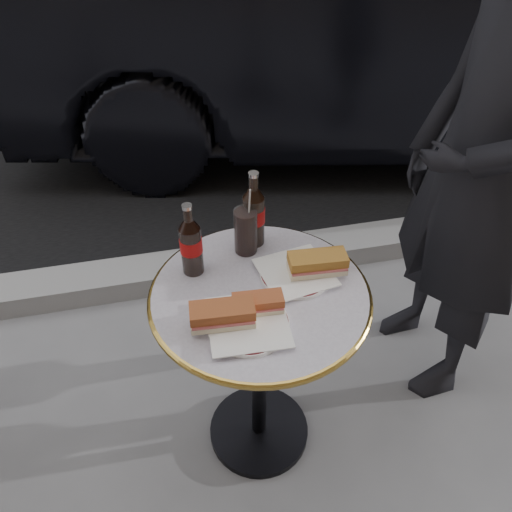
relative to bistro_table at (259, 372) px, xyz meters
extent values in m
plane|color=slate|center=(0.00, 0.00, -0.37)|extent=(80.00, 80.00, 0.00)
cube|color=black|center=(0.00, 5.00, -0.36)|extent=(40.00, 8.00, 0.00)
cube|color=gray|center=(0.00, 0.90, -0.32)|extent=(40.00, 0.20, 0.12)
cylinder|color=white|center=(-0.06, -0.12, 0.37)|extent=(0.26, 0.26, 0.01)
cylinder|color=white|center=(0.11, 0.04, 0.37)|extent=(0.21, 0.21, 0.01)
cube|color=#994C27|center=(-0.12, -0.10, 0.41)|extent=(0.17, 0.09, 0.06)
cube|color=#9E4B28|center=(-0.02, -0.08, 0.40)|extent=(0.14, 0.07, 0.05)
cube|color=#A06928|center=(0.17, 0.03, 0.41)|extent=(0.17, 0.09, 0.06)
cylinder|color=black|center=(0.00, 0.18, 0.44)|extent=(0.08, 0.08, 0.15)
imported|color=black|center=(1.32, 2.15, 0.42)|extent=(2.64, 5.05, 1.58)
imported|color=black|center=(0.75, 0.19, 0.51)|extent=(0.45, 0.66, 1.76)
camera|label=1|loc=(-0.23, -0.96, 1.34)|focal=35.00mm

